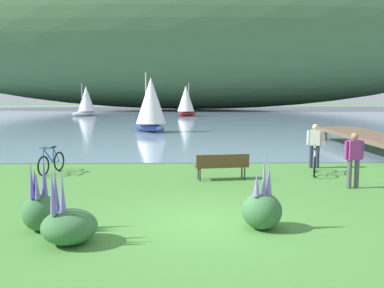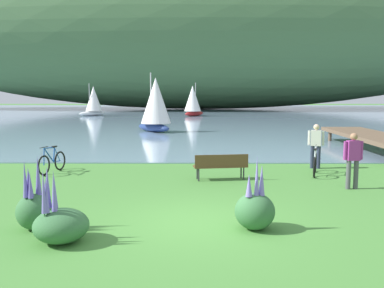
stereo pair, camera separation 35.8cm
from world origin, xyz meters
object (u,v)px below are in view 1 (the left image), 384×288
(bicycle_leaning_near_bench, at_px, (51,162))
(person_on_the_grass, at_px, (354,157))
(sailboat_nearest_to_shore, at_px, (86,101))
(sailboat_mid_bay, at_px, (186,100))
(person_at_shoreline, at_px, (315,143))
(bicycle_beside_path, at_px, (315,163))
(sailboat_toward_hillside, at_px, (151,104))
(park_bench_near_camera, at_px, (222,164))

(bicycle_leaning_near_bench, distance_m, person_on_the_grass, 10.31)
(sailboat_nearest_to_shore, bearing_deg, sailboat_mid_bay, -2.93)
(person_at_shoreline, bearing_deg, bicycle_leaning_near_bench, -174.40)
(sailboat_nearest_to_shore, xyz_separation_m, sailboat_mid_bay, (12.31, -0.63, 0.03))
(sailboat_nearest_to_shore, bearing_deg, bicycle_leaning_near_bench, -78.89)
(bicycle_beside_path, xyz_separation_m, sailboat_mid_bay, (-4.48, 36.96, 1.55))
(person_on_the_grass, distance_m, sailboat_toward_hillside, 19.77)
(park_bench_near_camera, distance_m, person_on_the_grass, 4.14)
(bicycle_beside_path, height_order, person_at_shoreline, person_at_shoreline)
(person_at_shoreline, bearing_deg, sailboat_toward_hillside, 117.06)
(bicycle_leaning_near_bench, distance_m, sailboat_mid_bay, 37.00)
(park_bench_near_camera, height_order, bicycle_leaning_near_bench, bicycle_leaning_near_bench)
(sailboat_toward_hillside, bearing_deg, person_on_the_grass, -67.29)
(person_at_shoreline, height_order, sailboat_nearest_to_shore, sailboat_nearest_to_shore)
(person_on_the_grass, relative_size, sailboat_mid_bay, 0.42)
(park_bench_near_camera, xyz_separation_m, sailboat_toward_hillside, (-3.72, 16.90, 1.55))
(park_bench_near_camera, xyz_separation_m, sailboat_mid_bay, (-1.08, 37.87, 1.43))
(sailboat_nearest_to_shore, distance_m, sailboat_mid_bay, 12.33)
(bicycle_beside_path, relative_size, sailboat_toward_hillside, 0.39)
(park_bench_near_camera, relative_size, sailboat_mid_bay, 0.46)
(person_on_the_grass, bearing_deg, bicycle_leaning_near_bench, 165.65)
(bicycle_beside_path, xyz_separation_m, person_at_shoreline, (0.38, 1.30, 0.58))
(bicycle_leaning_near_bench, xyz_separation_m, sailboat_toward_hillside, (2.36, 15.66, 1.68))
(park_bench_near_camera, bearing_deg, bicycle_beside_path, 14.87)
(sailboat_mid_bay, bearing_deg, sailboat_toward_hillside, -97.18)
(park_bench_near_camera, height_order, bicycle_beside_path, bicycle_beside_path)
(bicycle_leaning_near_bench, xyz_separation_m, bicycle_beside_path, (9.48, -0.34, 0.00))
(park_bench_near_camera, relative_size, bicycle_leaning_near_bench, 1.07)
(park_bench_near_camera, bearing_deg, bicycle_leaning_near_bench, 168.47)
(person_at_shoreline, relative_size, sailboat_toward_hillside, 0.40)
(park_bench_near_camera, xyz_separation_m, person_on_the_grass, (3.90, -1.31, 0.46))
(bicycle_beside_path, bearing_deg, bicycle_leaning_near_bench, 177.97)
(bicycle_leaning_near_bench, distance_m, bicycle_beside_path, 9.49)
(park_bench_near_camera, bearing_deg, person_at_shoreline, 30.24)
(bicycle_leaning_near_bench, xyz_separation_m, person_on_the_grass, (9.98, -2.55, 0.58))
(person_on_the_grass, xyz_separation_m, sailboat_mid_bay, (-4.98, 39.18, 0.97))
(bicycle_leaning_near_bench, bearing_deg, person_on_the_grass, -14.35)
(bicycle_leaning_near_bench, height_order, sailboat_nearest_to_shore, sailboat_nearest_to_shore)
(park_bench_near_camera, height_order, sailboat_toward_hillside, sailboat_toward_hillside)
(park_bench_near_camera, relative_size, person_on_the_grass, 1.08)
(person_at_shoreline, distance_m, sailboat_toward_hillside, 16.53)
(sailboat_toward_hillside, bearing_deg, sailboat_nearest_to_shore, 114.12)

